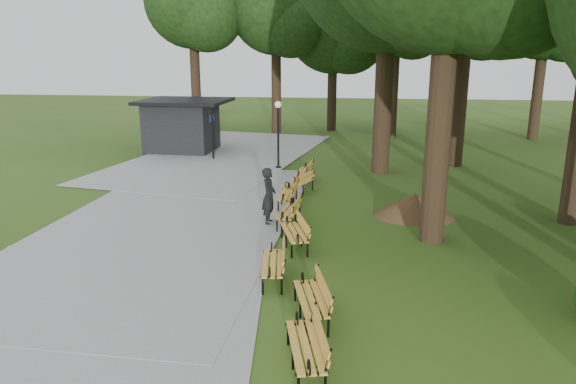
# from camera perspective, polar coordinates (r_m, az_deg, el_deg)

# --- Properties ---
(ground) EXTENTS (100.00, 100.00, 0.00)m
(ground) POSITION_cam_1_polar(r_m,az_deg,el_deg) (14.60, -1.57, -7.24)
(ground) COLOR #2E5017
(ground) RESTS_ON ground
(path) EXTENTS (12.00, 38.00, 0.06)m
(path) POSITION_cam_1_polar(r_m,az_deg,el_deg) (18.28, -12.65, -2.87)
(path) COLOR #939396
(path) RESTS_ON ground
(person) EXTENTS (0.45, 0.68, 1.86)m
(person) POSITION_cam_1_polar(r_m,az_deg,el_deg) (17.27, -2.03, -0.44)
(person) COLOR black
(person) RESTS_ON ground
(kiosk) EXTENTS (4.75, 4.18, 2.87)m
(kiosk) POSITION_cam_1_polar(r_m,az_deg,el_deg) (30.41, -11.23, 6.96)
(kiosk) COLOR black
(kiosk) RESTS_ON ground
(lamp_post) EXTENTS (0.32, 0.32, 3.19)m
(lamp_post) POSITION_cam_1_polar(r_m,az_deg,el_deg) (25.19, -1.05, 7.60)
(lamp_post) COLOR black
(lamp_post) RESTS_ON ground
(dirt_mound) EXTENTS (2.31, 2.31, 0.79)m
(dirt_mound) POSITION_cam_1_polar(r_m,az_deg,el_deg) (18.69, 13.27, -1.35)
(dirt_mound) COLOR #47301C
(dirt_mound) RESTS_ON ground
(bench_0) EXTENTS (1.05, 1.99, 0.88)m
(bench_0) POSITION_cam_1_polar(r_m,az_deg,el_deg) (9.85, 1.85, -16.06)
(bench_0) COLOR gold
(bench_0) RESTS_ON ground
(bench_1) EXTENTS (1.08, 2.00, 0.88)m
(bench_1) POSITION_cam_1_polar(r_m,az_deg,el_deg) (11.49, 2.43, -11.25)
(bench_1) COLOR gold
(bench_1) RESTS_ON ground
(bench_2) EXTENTS (0.87, 1.97, 0.88)m
(bench_2) POSITION_cam_1_polar(r_m,az_deg,el_deg) (13.24, -1.61, -7.57)
(bench_2) COLOR gold
(bench_2) RESTS_ON ground
(bench_3) EXTENTS (1.17, 2.00, 0.88)m
(bench_3) POSITION_cam_1_polar(r_m,az_deg,el_deg) (15.36, 0.64, -4.33)
(bench_3) COLOR gold
(bench_3) RESTS_ON ground
(bench_4) EXTENTS (0.76, 1.94, 0.88)m
(bench_4) POSITION_cam_1_polar(r_m,az_deg,el_deg) (17.28, 0.09, -2.12)
(bench_4) COLOR gold
(bench_4) RESTS_ON ground
(bench_5) EXTENTS (0.66, 1.91, 0.88)m
(bench_5) POSITION_cam_1_polar(r_m,az_deg,el_deg) (19.36, -0.05, -0.24)
(bench_5) COLOR gold
(bench_5) RESTS_ON ground
(bench_6) EXTENTS (1.30, 2.00, 0.88)m
(bench_6) POSITION_cam_1_polar(r_m,az_deg,el_deg) (20.93, 1.09, 0.92)
(bench_6) COLOR gold
(bench_6) RESTS_ON ground
(bench_7) EXTENTS (0.81, 1.95, 0.88)m
(bench_7) POSITION_cam_1_polar(r_m,az_deg,el_deg) (22.88, 1.63, 2.13)
(bench_7) COLOR gold
(bench_7) RESTS_ON ground
(tree_backdrop) EXTENTS (37.07, 9.69, 15.83)m
(tree_backdrop) POSITION_cam_1_polar(r_m,az_deg,el_deg) (36.72, 14.62, 18.24)
(tree_backdrop) COLOR black
(tree_backdrop) RESTS_ON ground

